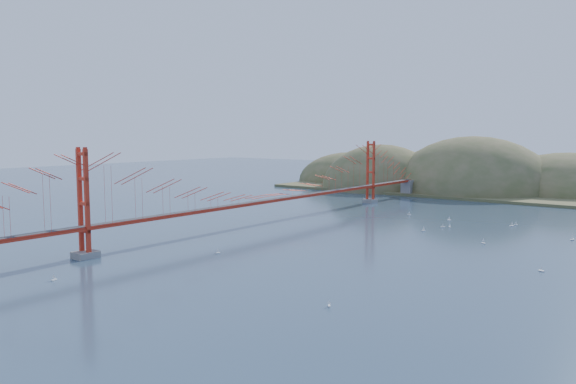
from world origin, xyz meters
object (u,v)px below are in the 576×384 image
Objects in this scene: sailboat_1 at (483,242)px; sailboat_0 at (218,252)px; sailboat_2 at (541,270)px; bridge at (269,175)px.

sailboat_1 reaches higher than sailboat_0.
sailboat_0 is (-30.00, -13.35, -0.00)m from sailboat_2.
sailboat_2 is at bearing -48.40° from sailboat_1.
sailboat_0 is at bearing -131.74° from sailboat_1.
bridge is 40.63m from sailboat_2.
sailboat_1 is 31.51m from sailboat_0.
bridge is at bearing -173.48° from sailboat_1.
sailboat_2 is 13.59m from sailboat_1.
bridge is at bearing 170.39° from sailboat_2.
sailboat_1 is at bearing 6.52° from bridge.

